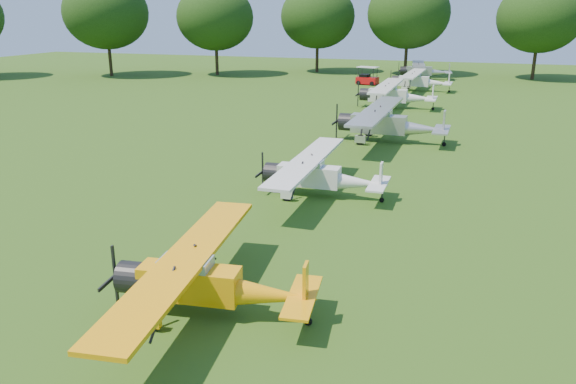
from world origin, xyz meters
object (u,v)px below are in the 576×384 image
at_px(aircraft_5, 394,94).
at_px(aircraft_6, 419,80).
at_px(golf_cart, 367,79).
at_px(aircraft_3, 318,173).
at_px(aircraft_4, 387,121).
at_px(aircraft_7, 423,69).
at_px(aircraft_2, 205,279).

height_order(aircraft_5, aircraft_6, aircraft_5).
bearing_deg(aircraft_5, golf_cart, 108.84).
distance_m(aircraft_3, golf_cart, 43.39).
xyz_separation_m(aircraft_5, aircraft_6, (1.01, 12.38, -0.08)).
bearing_deg(aircraft_4, aircraft_7, 92.81).
bearing_deg(golf_cart, aircraft_2, -73.17).
relative_size(aircraft_7, golf_cart, 4.00).
distance_m(aircraft_7, golf_cart, 9.73).
height_order(aircraft_5, golf_cart, aircraft_5).
xyz_separation_m(aircraft_3, aircraft_6, (0.85, 39.22, 0.11)).
height_order(aircraft_3, aircraft_6, aircraft_6).
xyz_separation_m(aircraft_3, aircraft_5, (-0.16, 26.84, 0.18)).
height_order(aircraft_3, aircraft_5, aircraft_5).
xyz_separation_m(aircraft_7, golf_cart, (-5.87, -7.74, -0.54)).
bearing_deg(aircraft_2, aircraft_6, 82.23).
distance_m(aircraft_5, golf_cart, 17.08).
bearing_deg(aircraft_3, golf_cart, 97.04).
height_order(aircraft_3, golf_cart, golf_cart).
bearing_deg(aircraft_4, golf_cart, 104.08).
bearing_deg(aircraft_6, golf_cart, 151.52).
relative_size(aircraft_2, aircraft_3, 1.00).
xyz_separation_m(aircraft_4, aircraft_6, (-0.51, 26.54, -0.16)).
distance_m(aircraft_3, aircraft_4, 12.76).
bearing_deg(golf_cart, aircraft_6, -19.36).
height_order(aircraft_7, golf_cart, aircraft_7).
xyz_separation_m(aircraft_2, aircraft_3, (0.24, 11.68, 0.01)).
relative_size(aircraft_3, golf_cart, 3.61).
bearing_deg(aircraft_5, aircraft_2, -89.78).
bearing_deg(aircraft_6, aircraft_7, 94.91).
relative_size(aircraft_2, aircraft_7, 0.91).
bearing_deg(aircraft_7, aircraft_4, -94.92).
relative_size(aircraft_5, aircraft_7, 1.05).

